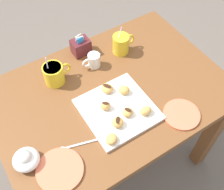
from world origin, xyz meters
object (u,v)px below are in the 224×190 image
Objects in this scene: coffee_mug_yellow_left at (54,74)px; beignet_1 at (128,112)px; beignet_6 at (118,122)px; saucer_coral_left at (181,114)px; ice_cream_bowl at (26,159)px; beignet_4 at (105,106)px; cream_pitcher_white at (94,60)px; saucer_coral_right at (60,170)px; pastry_plate_square at (118,109)px; beignet_0 at (107,88)px; sugar_caddy at (81,47)px; beignet_3 at (146,111)px; coffee_mug_yellow_right at (121,43)px; beignet_5 at (111,139)px; beignet_2 at (124,90)px; dining_table at (110,108)px.

coffee_mug_yellow_left reaches higher than beignet_1.
beignet_6 reaches higher than beignet_1.
beignet_1 reaches higher than saucer_coral_left.
ice_cream_bowl is 0.39m from beignet_4.
cream_pitcher_white is at bearing 110.90° from saucer_coral_left.
beignet_6 is at bearing 8.53° from saucer_coral_right.
pastry_plate_square is 0.11m from beignet_0.
sugar_caddy reaches higher than saucer_coral_right.
sugar_caddy is (0.19, 0.10, -0.01)m from coffee_mug_yellow_left.
sugar_caddy is 0.29m from beignet_0.
beignet_1 reaches higher than beignet_0.
coffee_mug_yellow_right is at bearing 71.58° from beignet_3.
sugar_caddy is 0.49m from beignet_3.
beignet_2 is at bearing 44.64° from beignet_5.
beignet_3 is at bearing -43.79° from pastry_plate_square.
ice_cream_bowl is 0.45m from beignet_1.
coffee_mug_yellow_right reaches higher than coffee_mug_yellow_left.
beignet_6 reaches higher than beignet_5.
dining_table is 0.36m from saucer_coral_left.
cream_pitcher_white is at bearing 96.08° from beignet_2.
coffee_mug_yellow_right is 0.17m from cream_pitcher_white.
coffee_mug_yellow_left is 0.98× the size of coffee_mug_yellow_right.
beignet_2 is (0.23, -0.24, -0.02)m from coffee_mug_yellow_left.
beignet_1 is (0.02, -0.05, 0.03)m from pastry_plate_square.
beignet_4 is at bearing -67.51° from coffee_mug_yellow_left.
pastry_plate_square is 0.29m from cream_pitcher_white.
beignet_6 is at bearing -73.19° from coffee_mug_yellow_left.
beignet_6 is (-0.00, -0.10, -0.00)m from beignet_4.
pastry_plate_square is at bearing -96.33° from beignet_0.
saucer_coral_left is 2.92× the size of beignet_0.
ice_cream_bowl is 0.67m from saucer_coral_left.
beignet_2 reaches higher than pastry_plate_square.
sugar_caddy reaches higher than beignet_2.
beignet_6 is (-0.09, -0.36, -0.01)m from cream_pitcher_white.
beignet_0 reaches higher than saucer_coral_left.
saucer_coral_right is 3.64× the size of beignet_2.
sugar_caddy reaches higher than beignet_4.
beignet_1 is 0.88× the size of beignet_3.
beignet_0 is at bearing 111.29° from beignet_3.
beignet_4 is (0.29, 0.14, 0.03)m from saucer_coral_right.
coffee_mug_yellow_right is 0.53m from beignet_5.
beignet_3 reaches higher than saucer_coral_right.
beignet_4 is (-0.26, -0.27, -0.02)m from coffee_mug_yellow_right.
ice_cream_bowl is (-0.64, -0.32, -0.02)m from coffee_mug_yellow_right.
coffee_mug_yellow_left is 0.45m from saucer_coral_right.
saucer_coral_right is at bearing -147.64° from beignet_0.
sugar_caddy is at bearing 94.59° from cream_pitcher_white.
beignet_2 is at bearing -83.92° from cream_pitcher_white.
coffee_mug_yellow_right is at bearing 36.72° from saucer_coral_right.
cream_pitcher_white is at bearing -85.41° from sugar_caddy.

